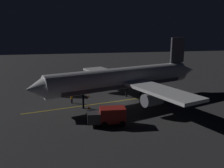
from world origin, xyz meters
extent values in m
cube|color=#2E2E30|center=(0.00, 0.00, -0.10)|extent=(180.00, 180.00, 0.20)
cube|color=gold|center=(-0.32, 4.00, 0.00)|extent=(6.64, 27.62, 0.01)
cylinder|color=white|center=(0.00, 0.00, 4.53)|extent=(13.22, 28.82, 3.94)
cube|color=#4C4C56|center=(0.00, 0.00, 3.44)|extent=(11.61, 24.63, 0.71)
cone|color=white|center=(-5.13, 14.89, 4.53)|extent=(4.68, 4.24, 3.86)
cone|color=white|center=(5.33, -15.45, 4.53)|extent=(4.90, 5.63, 3.55)
cube|color=#4C4C56|center=(4.42, -12.82, 9.10)|extent=(1.51, 3.52, 5.20)
cube|color=white|center=(-8.07, -4.32, 3.94)|extent=(14.93, 9.15, 0.50)
cylinder|color=slate|center=(-7.80, -2.96, 2.54)|extent=(3.03, 3.71, 2.10)
cube|color=white|center=(9.02, 1.57, 3.94)|extent=(14.93, 9.15, 0.50)
cylinder|color=slate|center=(7.96, 2.47, 2.54)|extent=(3.03, 3.71, 2.10)
cylinder|color=black|center=(-2.61, 7.57, 1.28)|extent=(0.46, 0.46, 2.56)
cylinder|color=black|center=(-1.44, -3.09, 1.28)|extent=(0.46, 0.46, 2.56)
cylinder|color=black|center=(3.04, -1.55, 1.28)|extent=(0.46, 0.46, 2.56)
cube|color=navy|center=(6.94, 12.06, 1.43)|extent=(3.57, 5.17, 1.96)
cube|color=#38383D|center=(8.04, 15.14, 1.20)|extent=(2.48, 2.37, 1.50)
cylinder|color=black|center=(7.49, 13.62, 0.45)|extent=(2.48, 1.62, 0.90)
cylinder|color=black|center=(6.38, 10.50, 0.45)|extent=(2.48, 1.62, 0.90)
cube|color=maroon|center=(-10.56, 4.01, 1.50)|extent=(2.34, 3.74, 2.10)
cube|color=#38383D|center=(-10.38, 6.70, 1.20)|extent=(2.11, 1.93, 1.50)
cylinder|color=black|center=(-10.48, 5.27, 0.45)|extent=(2.37, 1.05, 0.90)
cylinder|color=black|center=(-10.65, 2.75, 0.45)|extent=(2.37, 1.05, 0.90)
cylinder|color=black|center=(0.78, 9.44, 0.42)|extent=(0.32, 0.32, 0.85)
cylinder|color=orange|center=(0.78, 9.44, 1.18)|extent=(0.40, 0.40, 0.65)
sphere|color=tan|center=(0.78, 9.44, 1.62)|extent=(0.24, 0.24, 0.24)
cone|color=#EA590F|center=(7.01, 7.36, 0.28)|extent=(0.36, 0.36, 0.55)
cube|color=black|center=(7.01, 7.36, 0.01)|extent=(0.50, 0.50, 0.03)
cone|color=#EA590F|center=(6.32, 7.06, 0.28)|extent=(0.36, 0.36, 0.55)
cube|color=black|center=(6.32, 7.06, 0.01)|extent=(0.50, 0.50, 0.03)
cone|color=#EA590F|center=(4.31, 6.05, 0.28)|extent=(0.36, 0.36, 0.55)
cube|color=black|center=(4.31, 6.05, 0.01)|extent=(0.50, 0.50, 0.03)
cone|color=#EA590F|center=(-2.82, 6.66, 0.28)|extent=(0.36, 0.36, 0.55)
cube|color=black|center=(-2.82, 6.66, 0.01)|extent=(0.50, 0.50, 0.03)
camera|label=1|loc=(-42.36, 10.37, 13.58)|focal=38.53mm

